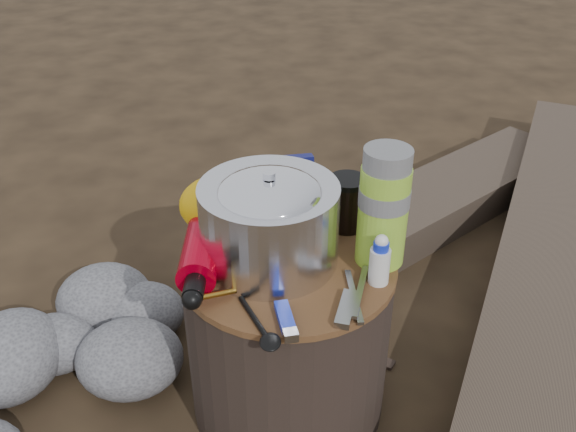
{
  "coord_description": "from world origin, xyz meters",
  "views": [
    {
      "loc": [
        -0.02,
        -0.97,
        1.09
      ],
      "look_at": [
        0.0,
        0.0,
        0.48
      ],
      "focal_mm": 39.62,
      "sensor_mm": 36.0,
      "label": 1
    }
  ],
  "objects_px": {
    "log_main": "(560,245)",
    "travel_mug": "(347,203)",
    "camping_pot": "(270,222)",
    "thermos": "(383,208)",
    "stump": "(288,337)",
    "fuel_bottle": "(203,244)"
  },
  "relations": [
    {
      "from": "log_main",
      "to": "travel_mug",
      "type": "bearing_deg",
      "value": -126.83
    },
    {
      "from": "camping_pot",
      "to": "thermos",
      "type": "height_order",
      "value": "thermos"
    },
    {
      "from": "stump",
      "to": "camping_pot",
      "type": "bearing_deg",
      "value": -178.23
    },
    {
      "from": "fuel_bottle",
      "to": "thermos",
      "type": "height_order",
      "value": "thermos"
    },
    {
      "from": "log_main",
      "to": "camping_pot",
      "type": "xyz_separation_m",
      "value": [
        -0.81,
        -0.48,
        0.39
      ]
    },
    {
      "from": "fuel_bottle",
      "to": "camping_pot",
      "type": "bearing_deg",
      "value": -4.95
    },
    {
      "from": "fuel_bottle",
      "to": "thermos",
      "type": "distance_m",
      "value": 0.34
    },
    {
      "from": "fuel_bottle",
      "to": "travel_mug",
      "type": "height_order",
      "value": "travel_mug"
    },
    {
      "from": "camping_pot",
      "to": "fuel_bottle",
      "type": "distance_m",
      "value": 0.14
    },
    {
      "from": "travel_mug",
      "to": "camping_pot",
      "type": "bearing_deg",
      "value": -140.96
    },
    {
      "from": "camping_pot",
      "to": "travel_mug",
      "type": "distance_m",
      "value": 0.2
    },
    {
      "from": "log_main",
      "to": "travel_mug",
      "type": "distance_m",
      "value": 0.82
    },
    {
      "from": "stump",
      "to": "travel_mug",
      "type": "relative_size",
      "value": 3.7
    },
    {
      "from": "log_main",
      "to": "travel_mug",
      "type": "xyz_separation_m",
      "value": [
        -0.65,
        -0.35,
        0.36
      ]
    },
    {
      "from": "stump",
      "to": "fuel_bottle",
      "type": "bearing_deg",
      "value": 175.69
    },
    {
      "from": "fuel_bottle",
      "to": "stump",
      "type": "bearing_deg",
      "value": -3.4
    },
    {
      "from": "camping_pot",
      "to": "thermos",
      "type": "xyz_separation_m",
      "value": [
        0.21,
        0.01,
        0.02
      ]
    },
    {
      "from": "log_main",
      "to": "stump",
      "type": "bearing_deg",
      "value": -123.62
    },
    {
      "from": "camping_pot",
      "to": "thermos",
      "type": "distance_m",
      "value": 0.21
    },
    {
      "from": "stump",
      "to": "thermos",
      "type": "xyz_separation_m",
      "value": [
        0.17,
        0.01,
        0.3
      ]
    },
    {
      "from": "stump",
      "to": "camping_pot",
      "type": "distance_m",
      "value": 0.28
    },
    {
      "from": "log_main",
      "to": "camping_pot",
      "type": "distance_m",
      "value": 1.02
    }
  ]
}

